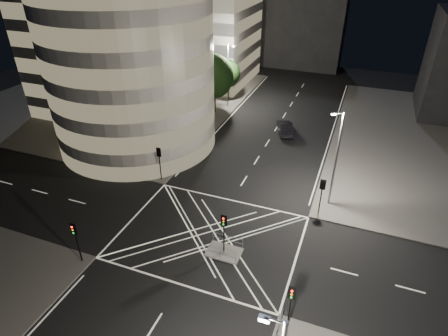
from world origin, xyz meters
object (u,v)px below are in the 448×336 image
at_px(traffic_signal_nl, 75,236).
at_px(sedan, 285,128).
at_px(central_island, 224,252).
at_px(traffic_signal_fl, 159,158).
at_px(traffic_signal_nr, 291,300).
at_px(traffic_signal_island, 224,227).
at_px(street_lamp_right_far, 336,157).
at_px(street_lamp_left_far, 228,74).
at_px(street_lamp_left_near, 174,117).
at_px(traffic_signal_fr, 322,191).

height_order(traffic_signal_nl, sedan, traffic_signal_nl).
xyz_separation_m(central_island, traffic_signal_fl, (-10.80, 8.30, 2.84)).
bearing_deg(traffic_signal_nr, traffic_signal_island, 142.07).
height_order(central_island, street_lamp_right_far, street_lamp_right_far).
bearing_deg(central_island, traffic_signal_fl, 142.46).
bearing_deg(street_lamp_left_far, traffic_signal_nr, -63.64).
bearing_deg(traffic_signal_island, traffic_signal_nr, -37.93).
bearing_deg(street_lamp_right_far, central_island, -125.30).
relative_size(traffic_signal_nr, sedan, 0.79).
bearing_deg(street_lamp_right_far, traffic_signal_nr, -92.30).
height_order(street_lamp_right_far, sedan, street_lamp_right_far).
bearing_deg(traffic_signal_nl, street_lamp_left_far, 90.99).
bearing_deg(traffic_signal_fl, sedan, 58.63).
distance_m(traffic_signal_nl, street_lamp_left_near, 18.99).
bearing_deg(sedan, traffic_signal_fr, 91.91).
bearing_deg(traffic_signal_nr, street_lamp_left_near, 134.13).
bearing_deg(traffic_signal_island, street_lamp_right_far, 54.70).
relative_size(street_lamp_left_far, street_lamp_right_far, 1.00).
relative_size(traffic_signal_fl, street_lamp_left_near, 0.40).
relative_size(traffic_signal_fl, street_lamp_right_far, 0.40).
relative_size(traffic_signal_island, street_lamp_left_far, 0.40).
height_order(traffic_signal_nr, sedan, traffic_signal_nr).
distance_m(central_island, traffic_signal_fr, 11.10).
bearing_deg(central_island, traffic_signal_nl, -153.86).
relative_size(central_island, street_lamp_left_far, 0.30).
bearing_deg(street_lamp_right_far, traffic_signal_nl, -139.09).
xyz_separation_m(traffic_signal_island, street_lamp_left_near, (-11.44, 13.50, 2.63)).
bearing_deg(traffic_signal_nl, traffic_signal_nr, 0.00).
distance_m(traffic_signal_fr, traffic_signal_nr, 13.60).
bearing_deg(traffic_signal_nr, traffic_signal_nl, 180.00).
bearing_deg(traffic_signal_fl, street_lamp_left_near, 96.97).
distance_m(traffic_signal_fr, street_lamp_right_far, 3.48).
height_order(street_lamp_left_near, street_lamp_left_far, same).
distance_m(street_lamp_left_near, street_lamp_left_far, 18.00).
relative_size(central_island, traffic_signal_nr, 0.75).
height_order(traffic_signal_fl, street_lamp_left_near, street_lamp_left_near).
relative_size(traffic_signal_fl, traffic_signal_nr, 1.00).
xyz_separation_m(traffic_signal_nr, street_lamp_right_far, (0.64, 15.80, 2.63)).
height_order(central_island, traffic_signal_island, traffic_signal_island).
bearing_deg(traffic_signal_fl, traffic_signal_fr, 0.00).
bearing_deg(sedan, traffic_signal_fl, 37.18).
relative_size(traffic_signal_nl, sedan, 0.79).
xyz_separation_m(traffic_signal_nr, street_lamp_left_near, (-18.24, 18.80, 2.63)).
bearing_deg(traffic_signal_nl, traffic_signal_fl, 90.00).
relative_size(traffic_signal_island, street_lamp_right_far, 0.40).
height_order(traffic_signal_island, street_lamp_left_far, street_lamp_left_far).
height_order(traffic_signal_fl, traffic_signal_fr, same).
bearing_deg(street_lamp_left_near, central_island, -49.73).
relative_size(central_island, traffic_signal_nl, 0.75).
bearing_deg(traffic_signal_island, central_island, 0.00).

